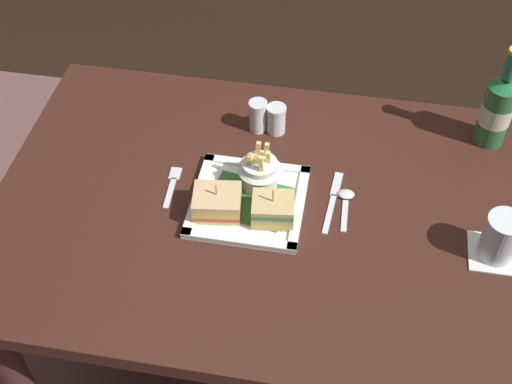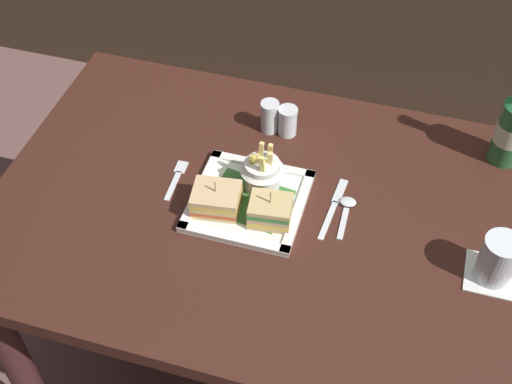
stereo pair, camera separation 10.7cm
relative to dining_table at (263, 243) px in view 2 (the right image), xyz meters
The scene contains 13 objects.
ground_plane 0.64m from the dining_table, ahead, with size 6.00×6.00×0.00m, color brown.
dining_table is the anchor object (origin of this frame).
square_plate 0.13m from the dining_table, behind, with size 0.23×0.23×0.02m.
sandwich_half_left 0.19m from the dining_table, 156.97° to the right, with size 0.11×0.09×0.08m.
sandwich_half_right 0.17m from the dining_table, 56.78° to the right, with size 0.09×0.08×0.08m.
fries_cup 0.19m from the dining_table, 109.74° to the left, with size 0.09×0.09×0.12m.
drink_coaster 0.49m from the dining_table, ahead, with size 0.10×0.10×0.00m, color silver.
water_glass 0.50m from the dining_table, ahead, with size 0.07×0.07×0.10m.
fork 0.24m from the dining_table, behind, with size 0.03×0.12×0.00m.
knife 0.19m from the dining_table, 16.09° to the left, with size 0.03×0.18×0.00m.
spoon 0.22m from the dining_table, 14.30° to the left, with size 0.04×0.12×0.01m.
salt_shaker 0.29m from the dining_table, 102.70° to the left, with size 0.04×0.04×0.08m.
pepper_shaker 0.28m from the dining_table, 92.49° to the left, with size 0.04×0.04×0.07m.
Camera 2 is at (0.25, -0.91, 1.84)m, focal length 48.10 mm.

